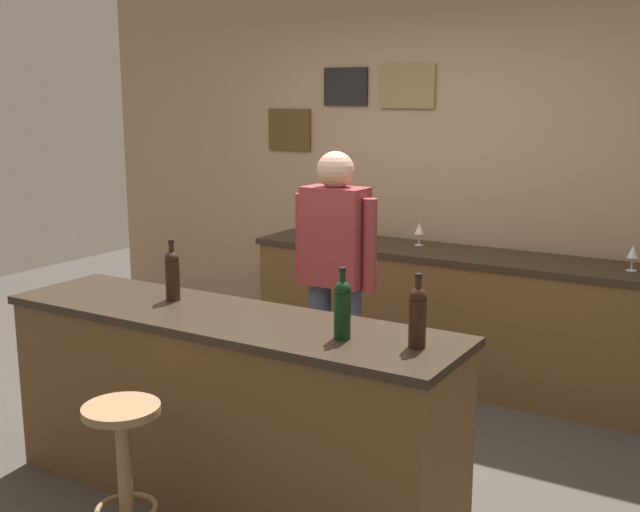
{
  "coord_description": "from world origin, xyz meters",
  "views": [
    {
      "loc": [
        2.19,
        -3.17,
        1.92
      ],
      "look_at": [
        0.01,
        0.45,
        1.05
      ],
      "focal_mm": 43.85,
      "sensor_mm": 36.0,
      "label": 1
    }
  ],
  "objects_px": {
    "bartender": "(335,272)",
    "wine_bottle_b": "(342,307)",
    "wine_bottle_a": "(172,273)",
    "wine_glass_c": "(419,230)",
    "wine_bottle_c": "(418,315)",
    "wine_glass_a": "(331,225)",
    "bar_stool": "(124,456)",
    "wine_glass_b": "(362,227)",
    "wine_glass_d": "(633,253)"
  },
  "relations": [
    {
      "from": "bartender",
      "to": "bar_stool",
      "type": "relative_size",
      "value": 2.38
    },
    {
      "from": "wine_bottle_b",
      "to": "wine_glass_c",
      "type": "xyz_separation_m",
      "value": [
        -0.62,
        2.18,
        -0.05
      ]
    },
    {
      "from": "wine_glass_a",
      "to": "wine_glass_b",
      "type": "xyz_separation_m",
      "value": [
        0.24,
        0.03,
        0.0
      ]
    },
    {
      "from": "bar_stool",
      "to": "wine_glass_b",
      "type": "height_order",
      "value": "wine_glass_b"
    },
    {
      "from": "bartender",
      "to": "wine_glass_d",
      "type": "distance_m",
      "value": 1.77
    },
    {
      "from": "wine_bottle_a",
      "to": "wine_bottle_b",
      "type": "height_order",
      "value": "same"
    },
    {
      "from": "wine_bottle_a",
      "to": "wine_glass_b",
      "type": "bearing_deg",
      "value": 89.44
    },
    {
      "from": "bartender",
      "to": "wine_bottle_a",
      "type": "xyz_separation_m",
      "value": [
        -0.41,
        -0.91,
        0.12
      ]
    },
    {
      "from": "wine_glass_a",
      "to": "wine_glass_c",
      "type": "distance_m",
      "value": 0.65
    },
    {
      "from": "wine_glass_b",
      "to": "bar_stool",
      "type": "bearing_deg",
      "value": -83.28
    },
    {
      "from": "wine_bottle_b",
      "to": "wine_bottle_c",
      "type": "distance_m",
      "value": 0.32
    },
    {
      "from": "wine_bottle_a",
      "to": "wine_glass_b",
      "type": "relative_size",
      "value": 1.97
    },
    {
      "from": "wine_bottle_a",
      "to": "wine_glass_d",
      "type": "bearing_deg",
      "value": 47.33
    },
    {
      "from": "wine_glass_c",
      "to": "bartender",
      "type": "bearing_deg",
      "value": -90.21
    },
    {
      "from": "wine_bottle_a",
      "to": "wine_glass_d",
      "type": "height_order",
      "value": "wine_bottle_a"
    },
    {
      "from": "wine_bottle_b",
      "to": "wine_glass_c",
      "type": "distance_m",
      "value": 2.26
    },
    {
      "from": "bartender",
      "to": "wine_bottle_a",
      "type": "height_order",
      "value": "bartender"
    },
    {
      "from": "wine_glass_a",
      "to": "wine_bottle_a",
      "type": "bearing_deg",
      "value": -83.43
    },
    {
      "from": "wine_glass_b",
      "to": "wine_glass_d",
      "type": "xyz_separation_m",
      "value": [
        1.8,
        0.01,
        0.0
      ]
    },
    {
      "from": "wine_bottle_c",
      "to": "wine_glass_d",
      "type": "bearing_deg",
      "value": 76.87
    },
    {
      "from": "wine_bottle_a",
      "to": "wine_bottle_b",
      "type": "distance_m",
      "value": 1.04
    },
    {
      "from": "bartender",
      "to": "wine_bottle_b",
      "type": "distance_m",
      "value": 1.2
    },
    {
      "from": "wine_glass_b",
      "to": "wine_bottle_c",
      "type": "bearing_deg",
      "value": -56.61
    },
    {
      "from": "wine_bottle_b",
      "to": "wine_bottle_a",
      "type": "bearing_deg",
      "value": 173.83
    },
    {
      "from": "wine_bottle_b",
      "to": "wine_glass_a",
      "type": "xyz_separation_m",
      "value": [
        -1.25,
        2.04,
        -0.05
      ]
    },
    {
      "from": "wine_bottle_b",
      "to": "wine_glass_a",
      "type": "relative_size",
      "value": 1.97
    },
    {
      "from": "wine_glass_b",
      "to": "wine_glass_c",
      "type": "distance_m",
      "value": 0.4
    },
    {
      "from": "bartender",
      "to": "wine_bottle_b",
      "type": "height_order",
      "value": "bartender"
    },
    {
      "from": "wine_glass_a",
      "to": "wine_glass_d",
      "type": "relative_size",
      "value": 1.0
    },
    {
      "from": "wine_bottle_b",
      "to": "wine_bottle_c",
      "type": "bearing_deg",
      "value": 10.27
    },
    {
      "from": "bar_stool",
      "to": "wine_bottle_b",
      "type": "distance_m",
      "value": 1.09
    },
    {
      "from": "bartender",
      "to": "wine_glass_d",
      "type": "bearing_deg",
      "value": 37.0
    },
    {
      "from": "wine_glass_c",
      "to": "wine_bottle_c",
      "type": "bearing_deg",
      "value": -66.12
    },
    {
      "from": "wine_glass_b",
      "to": "wine_glass_c",
      "type": "relative_size",
      "value": 1.0
    },
    {
      "from": "wine_bottle_c",
      "to": "wine_glass_c",
      "type": "relative_size",
      "value": 1.97
    },
    {
      "from": "wine_bottle_a",
      "to": "wine_glass_b",
      "type": "distance_m",
      "value": 1.96
    },
    {
      "from": "bartender",
      "to": "wine_glass_d",
      "type": "relative_size",
      "value": 10.45
    },
    {
      "from": "wine_bottle_c",
      "to": "wine_glass_a",
      "type": "bearing_deg",
      "value": 128.39
    },
    {
      "from": "bartender",
      "to": "wine_bottle_b",
      "type": "bearing_deg",
      "value": -58.47
    },
    {
      "from": "wine_bottle_c",
      "to": "wine_bottle_a",
      "type": "bearing_deg",
      "value": 177.69
    },
    {
      "from": "bartender",
      "to": "wine_glass_c",
      "type": "distance_m",
      "value": 1.16
    },
    {
      "from": "wine_glass_c",
      "to": "wine_glass_d",
      "type": "xyz_separation_m",
      "value": [
        1.41,
        -0.09,
        0.0
      ]
    },
    {
      "from": "bartender",
      "to": "wine_glass_c",
      "type": "bearing_deg",
      "value": 89.79
    },
    {
      "from": "wine_glass_a",
      "to": "wine_glass_c",
      "type": "bearing_deg",
      "value": 12.16
    },
    {
      "from": "wine_bottle_a",
      "to": "wine_glass_c",
      "type": "relative_size",
      "value": 1.97
    },
    {
      "from": "wine_glass_a",
      "to": "wine_glass_c",
      "type": "relative_size",
      "value": 1.0
    },
    {
      "from": "wine_bottle_b",
      "to": "wine_bottle_c",
      "type": "height_order",
      "value": "same"
    },
    {
      "from": "bartender",
      "to": "wine_bottle_b",
      "type": "relative_size",
      "value": 5.29
    },
    {
      "from": "wine_bottle_c",
      "to": "wine_glass_b",
      "type": "height_order",
      "value": "wine_bottle_c"
    },
    {
      "from": "wine_bottle_a",
      "to": "wine_bottle_b",
      "type": "bearing_deg",
      "value": -6.17
    }
  ]
}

